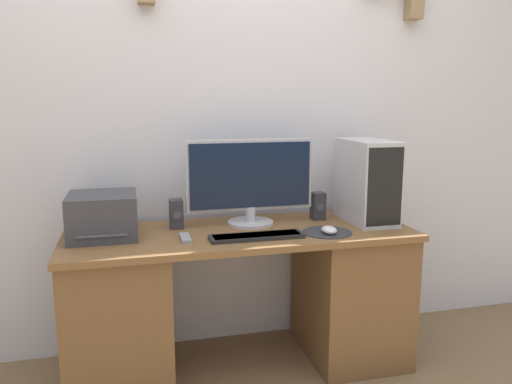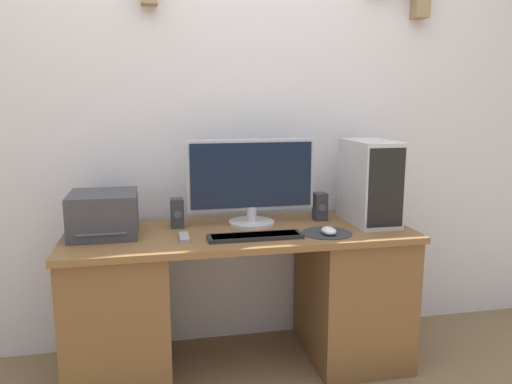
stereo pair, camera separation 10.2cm
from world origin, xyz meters
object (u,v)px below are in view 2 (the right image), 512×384
Objects in this scene: monitor at (251,180)px; keyboard at (255,236)px; printer at (104,214)px; speaker_right at (320,206)px; speaker_left at (177,213)px; remote_control at (184,237)px; computer_tower at (370,182)px; mouse at (329,231)px.

keyboard is (-0.03, -0.26, -0.22)m from monitor.
printer is 2.17× the size of speaker_right.
speaker_left is (-0.33, 0.27, 0.06)m from keyboard.
remote_control is (-0.31, 0.06, -0.00)m from keyboard.
keyboard is at bearing -97.56° from monitor.
monitor is 0.60m from computer_tower.
computer_tower reaches higher than speaker_right.
keyboard is 0.32m from remote_control.
monitor is at bearing 171.54° from computer_tower.
monitor is 0.46m from remote_control.
printer reaches higher than keyboard.
remote_control is (0.35, -0.14, -0.09)m from printer.
mouse is 0.69× the size of speaker_right.
speaker_right is (0.06, 0.29, 0.05)m from mouse.
monitor is 2.06× the size of printer.
keyboard is at bearing -145.45° from speaker_right.
computer_tower reaches higher than speaker_left.
computer_tower is 2.93× the size of speaker_right.
speaker_right reaches higher than keyboard.
mouse is at bearing -145.85° from computer_tower.
computer_tower is 0.28m from speaker_right.
monitor reaches higher than remote_control.
speaker_left is at bearing -179.80° from speaker_right.
speaker_right is (0.37, 0.01, -0.15)m from monitor.
remote_control is at bearing -163.02° from speaker_right.
computer_tower is 1.35× the size of printer.
monitor is 0.46m from mouse.
keyboard reaches higher than remote_control.
computer_tower is at bearing 7.08° from remote_control.
speaker_right is at bearing 2.21° from monitor.
mouse is at bearing -12.10° from printer.
monitor is 1.53× the size of computer_tower.
remote_control is at bearing -172.92° from computer_tower.
computer_tower is 2.94× the size of remote_control.
remote_control is at bearing -85.32° from speaker_left.
printer is at bearing 167.90° from mouse.
keyboard is at bearing -164.42° from computer_tower.
mouse is 1.04m from printer.
speaker_right is 1.00× the size of remote_control.
printer is (-1.01, 0.22, 0.08)m from mouse.
speaker_right is at bearing 34.55° from keyboard.
speaker_right reaches higher than remote_control.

